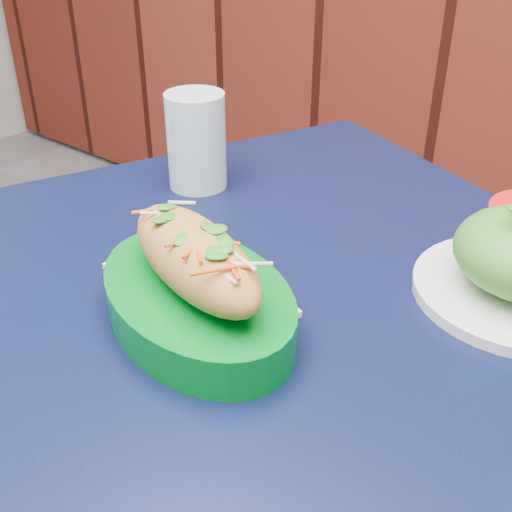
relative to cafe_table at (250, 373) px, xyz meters
The scene contains 3 objects.
cafe_table is the anchor object (origin of this frame).
banh_mi_basket 0.14m from the cafe_table, 113.96° to the right, with size 0.28×0.22×0.11m.
water_glass 0.33m from the cafe_table, 143.12° to the left, with size 0.08×0.08×0.13m, color silver.
Camera 1 is at (0.29, 1.33, 1.12)m, focal length 45.00 mm.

